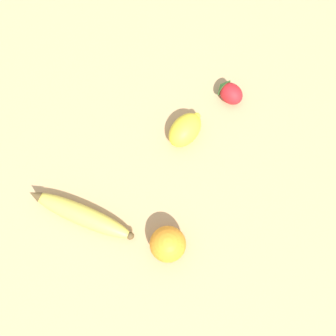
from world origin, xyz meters
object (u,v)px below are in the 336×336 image
(strawberry, at_px, (230,92))
(lemon, at_px, (185,130))
(banana, at_px, (81,215))
(orange, at_px, (168,244))

(strawberry, bearing_deg, lemon, 86.48)
(banana, height_order, strawberry, strawberry)
(strawberry, bearing_deg, orange, 111.77)
(banana, distance_m, orange, 0.18)
(strawberry, distance_m, lemon, 0.13)
(banana, distance_m, strawberry, 0.40)
(orange, height_order, strawberry, orange)
(orange, distance_m, strawberry, 0.34)
(banana, height_order, lemon, lemon)
(lemon, bearing_deg, banana, -122.27)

